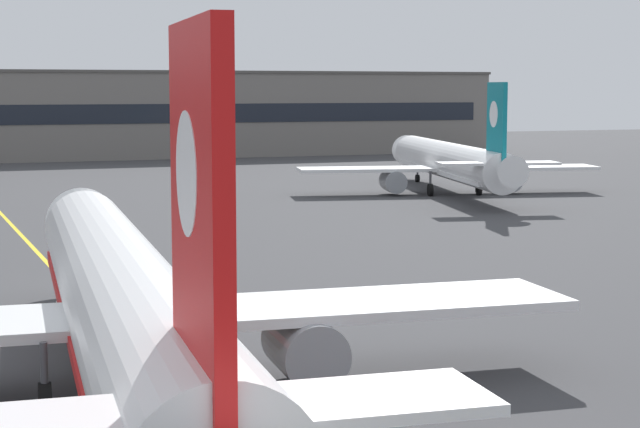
{
  "coord_description": "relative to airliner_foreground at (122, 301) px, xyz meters",
  "views": [
    {
      "loc": [
        -7.6,
        -27.02,
        10.38
      ],
      "look_at": [
        5.36,
        7.09,
        6.13
      ],
      "focal_mm": 60.81,
      "sensor_mm": 36.0,
      "label": 1
    }
  ],
  "objects": [
    {
      "name": "taxiway_centreline",
      "position": [
        1.22,
        21.76,
        -3.37
      ],
      "size": [
        3.64,
        179.97,
        0.01
      ],
      "primitive_type": "cube",
      "rotation": [
        0.0,
        0.0,
        0.02
      ],
      "color": "yellow",
      "rests_on": "ground"
    },
    {
      "name": "terminal_building",
      "position": [
        12.0,
        126.18,
        3.11
      ],
      "size": [
        140.45,
        12.4,
        12.95
      ],
      "color": "slate",
      "rests_on": "ground"
    },
    {
      "name": "airliner_foreground",
      "position": [
        0.0,
        0.0,
        0.0
      ],
      "size": [
        32.29,
        41.52,
        11.65
      ],
      "color": "white",
      "rests_on": "ground"
    },
    {
      "name": "safety_cone_by_nose_gear",
      "position": [
        -0.05,
        16.34,
        -3.11
      ],
      "size": [
        0.44,
        0.44,
        0.55
      ],
      "color": "orange",
      "rests_on": "ground"
    },
    {
      "name": "airliner_background",
      "position": [
        43.27,
        59.35,
        -0.23
      ],
      "size": [
        30.11,
        38.36,
        10.87
      ],
      "color": "white",
      "rests_on": "ground"
    }
  ]
}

